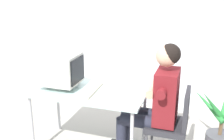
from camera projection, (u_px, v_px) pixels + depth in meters
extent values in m
cube|color=silver|center=(145.00, 7.00, 4.02)|extent=(8.00, 0.10, 3.00)
cylinder|color=#B7B7BC|center=(32.00, 126.00, 3.10)|extent=(0.04, 0.04, 0.71)
cylinder|color=#B7B7BC|center=(58.00, 104.00, 3.63)|extent=(0.04, 0.04, 0.71)
cylinder|color=#B7B7BC|center=(144.00, 117.00, 3.30)|extent=(0.04, 0.04, 0.71)
cube|color=silver|center=(89.00, 91.00, 3.08)|extent=(1.24, 0.71, 0.03)
cylinder|color=silver|center=(61.00, 86.00, 3.15)|extent=(0.21, 0.21, 0.02)
cylinder|color=silver|center=(61.00, 84.00, 3.15)|extent=(0.06, 0.06, 0.03)
cube|color=silver|center=(60.00, 68.00, 3.09)|extent=(0.40, 0.37, 0.33)
cube|color=black|center=(78.00, 70.00, 3.03)|extent=(0.01, 0.31, 0.27)
cube|color=beige|center=(90.00, 90.00, 3.03)|extent=(0.16, 0.48, 0.02)
cube|color=beige|center=(90.00, 89.00, 3.03)|extent=(0.14, 0.43, 0.01)
cylinder|color=#4C4C51|center=(152.00, 133.00, 3.25)|extent=(0.03, 0.03, 0.39)
cylinder|color=#4C4C51|center=(184.00, 138.00, 3.14)|extent=(0.03, 0.03, 0.39)
cube|color=#2D2D33|center=(167.00, 125.00, 2.97)|extent=(0.41, 0.41, 0.06)
cube|color=#2D2D33|center=(186.00, 109.00, 2.85)|extent=(0.04, 0.37, 0.38)
cube|color=maroon|center=(166.00, 96.00, 2.87)|extent=(0.22, 0.37, 0.55)
sphere|color=tan|center=(167.00, 56.00, 2.75)|extent=(0.22, 0.22, 0.22)
sphere|color=black|center=(170.00, 54.00, 2.74)|extent=(0.21, 0.21, 0.21)
cylinder|color=#262838|center=(142.00, 122.00, 2.94)|extent=(0.45, 0.14, 0.14)
cylinder|color=#262838|center=(146.00, 114.00, 3.11)|extent=(0.45, 0.14, 0.14)
cylinder|color=#262838|center=(121.00, 138.00, 3.08)|extent=(0.11, 0.11, 0.47)
cylinder|color=#262838|center=(126.00, 130.00, 3.25)|extent=(0.11, 0.11, 0.47)
cylinder|color=maroon|center=(162.00, 93.00, 2.65)|extent=(0.09, 0.14, 0.09)
cylinder|color=maroon|center=(168.00, 79.00, 3.04)|extent=(0.09, 0.14, 0.09)
cylinder|color=tan|center=(153.00, 89.00, 2.90)|extent=(0.09, 0.37, 0.09)
cylinder|color=brown|center=(221.00, 126.00, 3.14)|extent=(0.04, 0.04, 0.21)
cone|color=#2D863C|center=(209.00, 105.00, 3.20)|extent=(0.41, 0.32, 0.32)
cone|color=#2D863C|center=(214.00, 107.00, 3.02)|extent=(0.33, 0.26, 0.44)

